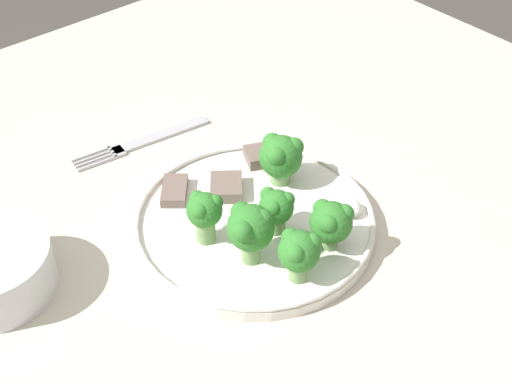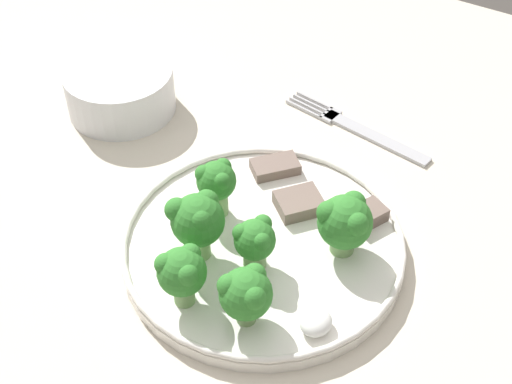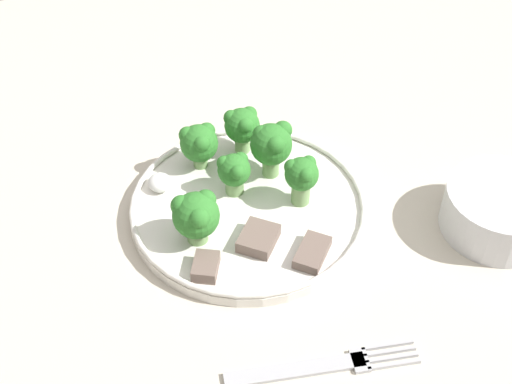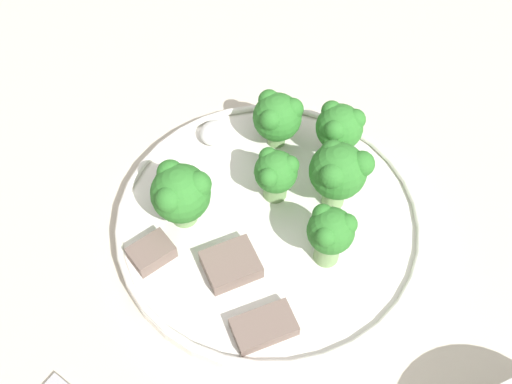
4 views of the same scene
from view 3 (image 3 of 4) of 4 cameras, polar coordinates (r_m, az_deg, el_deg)
name	(u,v)px [view 3 (image 3 of 4)]	position (r m, az deg, el deg)	size (l,w,h in m)	color
table	(277,258)	(0.86, 1.67, -5.28)	(1.08, 1.16, 0.78)	beige
dinner_plate	(248,207)	(0.76, -0.64, -1.25)	(0.25, 0.25, 0.02)	white
fork	(321,366)	(0.65, 5.21, -13.70)	(0.04, 0.18, 0.00)	#B2B2B7
cream_bowl	(500,211)	(0.78, 18.92, -1.42)	(0.12, 0.12, 0.05)	silver
broccoli_floret_near_rim_left	(302,176)	(0.74, 3.67, 1.31)	(0.04, 0.04, 0.06)	#7FA866
broccoli_floret_center_left	(234,171)	(0.75, -1.76, 1.71)	(0.04, 0.04, 0.05)	#7FA866
broccoli_floret_back_left	(274,144)	(0.77, 1.47, 3.89)	(0.05, 0.05, 0.07)	#7FA866
broccoli_floret_front_left	(196,215)	(0.70, -4.83, -1.84)	(0.05, 0.05, 0.06)	#7FA866
broccoli_floret_center_back	(199,143)	(0.78, -4.58, 3.96)	(0.04, 0.04, 0.05)	#7FA866
broccoli_floret_mid_cluster	(242,126)	(0.80, -1.12, 5.34)	(0.04, 0.04, 0.06)	#7FA866
meat_slice_front_slice	(258,238)	(0.72, 0.20, -3.73)	(0.05, 0.05, 0.01)	#756056
meat_slice_middle_slice	(308,253)	(0.71, 4.19, -4.92)	(0.05, 0.05, 0.01)	#756056
meat_slice_rear_slice	(206,267)	(0.69, -4.05, -5.98)	(0.04, 0.04, 0.01)	#756056
sauce_dollop	(160,182)	(0.78, -7.70, 0.77)	(0.03, 0.03, 0.02)	white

